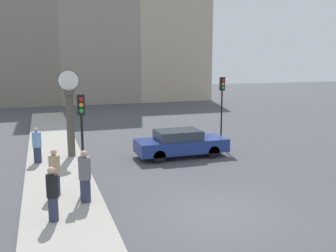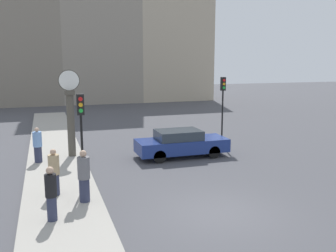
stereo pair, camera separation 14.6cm
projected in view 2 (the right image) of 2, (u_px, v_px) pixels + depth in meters
The scene contains 11 objects.
ground_plane at pixel (220, 213), 12.20m from camera, with size 120.00×120.00×0.00m, color #47474C.
sidewalk_corner at pixel (54, 145), 21.60m from camera, with size 2.69×27.36×0.15m, color #A39E93.
building_row at pixel (92, 35), 42.78m from camera, with size 29.26×5.00×19.83m.
sedan_car at pixel (181, 143), 19.21m from camera, with size 4.67×1.78×1.41m.
traffic_light_near at pixel (81, 122), 13.66m from camera, with size 0.26×0.24×3.57m.
traffic_light_far at pixel (223, 97), 21.26m from camera, with size 0.26×0.24×3.98m.
street_clock at pixel (71, 115), 18.60m from camera, with size 1.04×0.49×4.32m.
pedestrian_blue_stripe at pixel (38, 145), 17.62m from camera, with size 0.41×0.41×1.67m.
pedestrian_tan_coat at pixel (54, 172), 13.32m from camera, with size 0.39×0.39×1.69m.
pedestrian_black_jacket at pixel (51, 194), 11.17m from camera, with size 0.35×0.35×1.68m.
pedestrian_grey_jacket at pixel (84, 176), 12.69m from camera, with size 0.42×0.42×1.80m.
Camera 2 is at (-5.23, -10.40, 4.93)m, focal length 40.00 mm.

